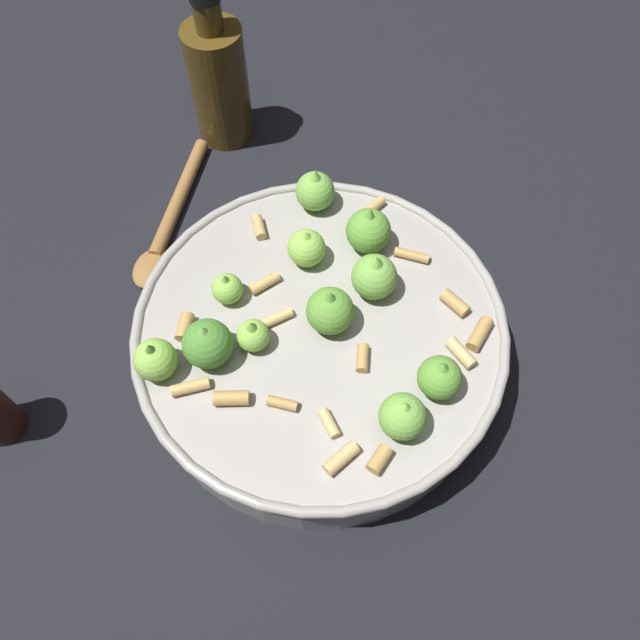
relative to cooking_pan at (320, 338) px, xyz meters
The scene contains 4 objects.
ground_plane 0.04m from the cooking_pan, 99.66° to the right, with size 2.40×2.40×0.00m, color black.
cooking_pan is the anchor object (origin of this frame).
olive_oil_bottle 0.34m from the cooking_pan, 92.72° to the left, with size 0.07×0.07×0.19m.
wooden_spoon 0.24m from the cooking_pan, 117.44° to the left, with size 0.13×0.20×0.02m.
Camera 1 is at (-0.08, -0.26, 0.56)m, focal length 34.72 mm.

